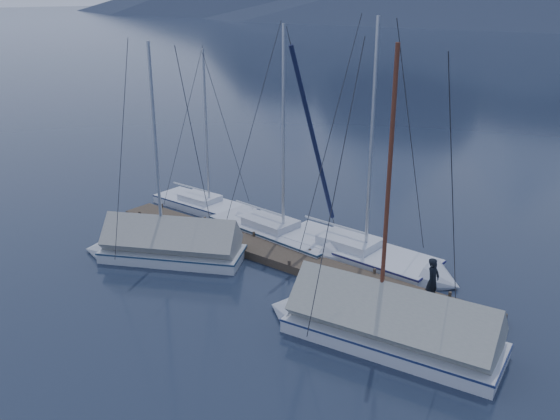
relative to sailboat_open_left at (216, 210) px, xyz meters
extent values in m
plane|color=black|center=(6.02, -4.50, -0.15)|extent=(1000.00, 1000.00, 0.00)
cube|color=#382D23|center=(6.02, -2.50, 0.02)|extent=(18.00, 1.50, 0.34)
cube|color=black|center=(0.02, -2.50, -0.20)|extent=(3.00, 1.30, 0.30)
cube|color=black|center=(6.02, -2.50, -0.20)|extent=(3.00, 1.30, 0.30)
cube|color=black|center=(12.02, -2.50, -0.20)|extent=(3.00, 1.30, 0.30)
cylinder|color=#382D23|center=(-1.98, -1.80, 0.20)|extent=(0.12, 0.12, 0.35)
cylinder|color=#382D23|center=(-1.98, -3.20, 0.20)|extent=(0.12, 0.12, 0.35)
cylinder|color=#382D23|center=(1.02, -1.80, 0.20)|extent=(0.12, 0.12, 0.35)
cylinder|color=#382D23|center=(1.02, -3.20, 0.20)|extent=(0.12, 0.12, 0.35)
cylinder|color=#382D23|center=(4.02, -1.80, 0.20)|extent=(0.12, 0.12, 0.35)
cylinder|color=#382D23|center=(4.02, -3.20, 0.20)|extent=(0.12, 0.12, 0.35)
cylinder|color=#382D23|center=(7.02, -1.80, 0.20)|extent=(0.12, 0.12, 0.35)
cylinder|color=#382D23|center=(7.02, -3.20, 0.20)|extent=(0.12, 0.12, 0.35)
cylinder|color=#382D23|center=(10.02, -1.80, 0.20)|extent=(0.12, 0.12, 0.35)
cylinder|color=#382D23|center=(10.02, -3.20, 0.20)|extent=(0.12, 0.12, 0.35)
cylinder|color=#382D23|center=(13.02, -1.80, 0.20)|extent=(0.12, 0.12, 0.35)
cylinder|color=#382D23|center=(13.02, -3.20, 0.20)|extent=(0.12, 0.12, 0.35)
cube|color=silver|center=(-0.84, 0.00, -0.04)|extent=(5.64, 1.90, 0.62)
cube|color=silver|center=(-0.84, 0.00, -0.32)|extent=(4.79, 1.05, 0.28)
cube|color=navy|center=(-0.84, 0.00, 0.22)|extent=(5.70, 1.92, 0.06)
cone|color=silver|center=(2.40, -0.01, -0.04)|extent=(1.04, 1.81, 1.80)
cube|color=silver|center=(-1.12, 0.00, 0.41)|extent=(1.98, 1.32, 0.28)
cylinder|color=#B2B7BF|center=(-0.46, 0.00, 4.03)|extent=(0.11, 0.11, 7.52)
cylinder|color=#B2B7BF|center=(-1.78, 0.01, 0.83)|extent=(2.54, 0.09, 0.08)
cylinder|color=#26262B|center=(0.95, 0.00, 4.03)|extent=(0.03, 2.84, 7.52)
cube|color=#B8BBC5|center=(4.40, -0.72, -0.02)|extent=(6.72, 2.75, 0.72)
cube|color=#B8BBC5|center=(4.40, -0.72, -0.35)|extent=(5.65, 1.68, 0.33)
cube|color=#19314C|center=(4.40, -0.72, 0.28)|extent=(6.78, 2.77, 0.07)
cone|color=#B8BBC5|center=(8.15, -1.05, -0.02)|extent=(1.38, 2.19, 2.10)
cube|color=#B8BBC5|center=(4.07, -0.69, 0.50)|extent=(2.42, 1.72, 0.33)
cylinder|color=#B2B7BF|center=(4.83, -0.76, 4.71)|extent=(0.13, 0.13, 8.74)
cylinder|color=#B2B7BF|center=(3.31, -0.62, 0.99)|extent=(2.95, 0.36, 0.10)
cylinder|color=#26262B|center=(6.46, -0.90, 4.71)|extent=(0.31, 3.29, 8.75)
cube|color=silver|center=(8.36, -0.38, -0.02)|extent=(6.89, 2.51, 0.75)
cube|color=silver|center=(8.36, -0.38, -0.36)|extent=(5.83, 1.46, 0.34)
cube|color=#1C1B52|center=(8.36, -0.38, 0.30)|extent=(6.95, 2.54, 0.07)
cone|color=silver|center=(12.27, -0.53, -0.02)|extent=(1.33, 2.22, 2.18)
cube|color=silver|center=(8.02, -0.37, 0.53)|extent=(2.44, 1.67, 0.34)
cylinder|color=#B2B7BF|center=(8.81, -0.40, 4.90)|extent=(0.14, 0.14, 9.08)
cylinder|color=#B2B7BF|center=(7.23, -0.34, 1.04)|extent=(3.07, 0.21, 0.10)
cylinder|color=#26262B|center=(10.51, -0.46, 4.90)|extent=(0.15, 3.43, 9.09)
cube|color=silver|center=(12.60, -5.27, -0.02)|extent=(6.91, 3.14, 0.71)
cube|color=silver|center=(12.60, -5.27, -0.35)|extent=(5.79, 1.96, 0.32)
cube|color=navy|center=(12.60, -5.27, 0.28)|extent=(6.98, 3.17, 0.06)
cone|color=silver|center=(8.80, -5.72, -0.02)|extent=(1.45, 2.40, 2.28)
cylinder|color=#592819|center=(12.17, -5.32, 4.64)|extent=(0.13, 0.13, 8.62)
cylinder|color=#592819|center=(13.67, -5.14, 0.98)|extent=(3.00, 0.45, 0.10)
cylinder|color=#26262B|center=(10.51, -5.52, 4.64)|extent=(0.42, 3.34, 8.63)
cube|color=gray|center=(12.60, -5.27, 0.76)|extent=(6.59, 3.14, 2.41)
cube|color=silver|center=(2.46, -5.13, -0.03)|extent=(6.07, 4.44, 0.68)
cube|color=silver|center=(2.46, -5.13, -0.34)|extent=(4.88, 3.22, 0.31)
cube|color=navy|center=(2.46, -5.13, 0.26)|extent=(6.13, 4.48, 0.06)
cone|color=silver|center=(-0.52, -6.65, -0.03)|extent=(1.90, 2.27, 1.97)
cylinder|color=#B2B7BF|center=(2.10, -5.32, 4.42)|extent=(0.12, 0.12, 8.23)
cylinder|color=#B2B7BF|center=(3.38, -4.67, 0.93)|extent=(2.35, 1.26, 0.09)
cylinder|color=#26262B|center=(0.81, -5.97, 4.42)|extent=(1.34, 2.60, 8.24)
cube|color=gray|center=(2.46, -5.13, 0.72)|extent=(5.83, 4.34, 2.09)
imported|color=black|center=(12.64, -2.56, 1.00)|extent=(0.42, 0.61, 1.62)
camera|label=1|loc=(19.67, -19.98, 10.13)|focal=38.00mm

